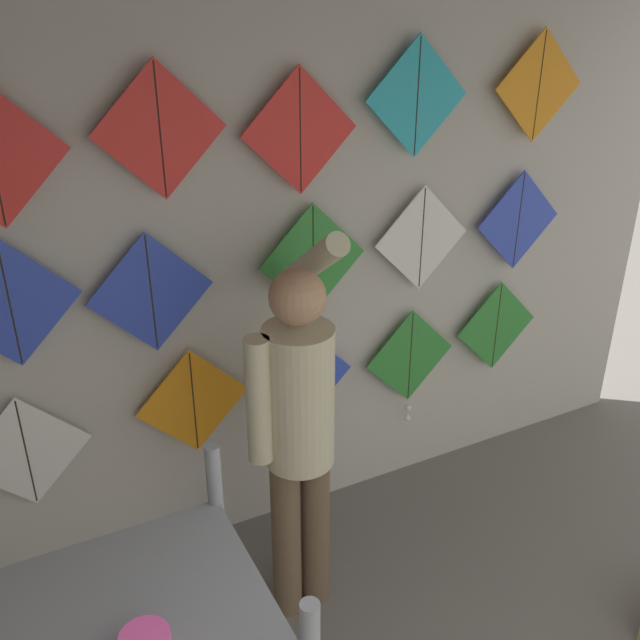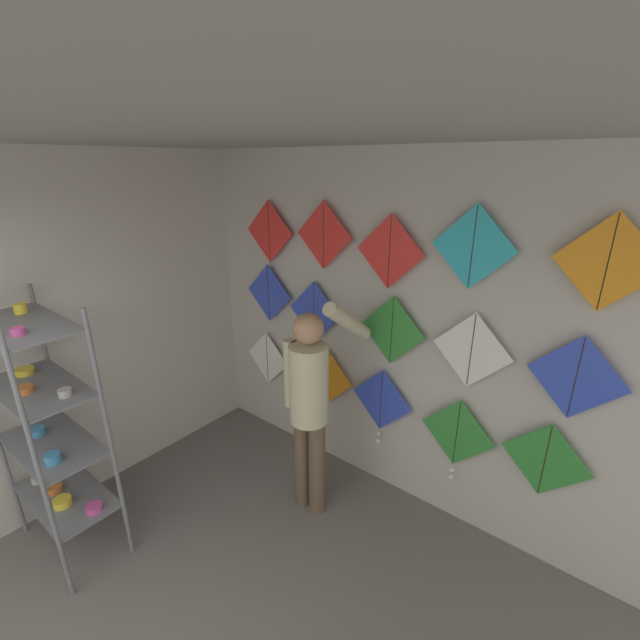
# 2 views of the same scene
# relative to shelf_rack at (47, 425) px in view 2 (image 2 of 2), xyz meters

# --- Properties ---
(back_panel) EXTENTS (4.63, 0.06, 2.80)m
(back_panel) POSITION_rel_shelf_rack_xyz_m (1.43, 2.04, 0.37)
(back_panel) COLOR #BCB7AD
(back_panel) RESTS_ON ground
(left_panel) EXTENTS (0.06, 4.01, 2.80)m
(left_panel) POSITION_rel_shelf_rack_xyz_m (-0.51, 0.41, 0.37)
(left_panel) COLOR #BCB7AD
(left_panel) RESTS_ON ground
(ceiling_slab) EXTENTS (4.63, 4.01, 0.04)m
(ceiling_slab) POSITION_rel_shelf_rack_xyz_m (1.43, 0.41, 1.79)
(ceiling_slab) COLOR gray
(shelf_rack) EXTENTS (0.85, 0.45, 1.89)m
(shelf_rack) POSITION_rel_shelf_rack_xyz_m (0.00, 0.00, 0.00)
(shelf_rack) COLOR slate
(shelf_rack) RESTS_ON ground
(shopkeeper) EXTENTS (0.46, 0.63, 1.81)m
(shopkeeper) POSITION_rel_shelf_rack_xyz_m (1.14, 1.39, -0.01)
(shopkeeper) COLOR brown
(shopkeeper) RESTS_ON ground
(kite_0) EXTENTS (0.55, 0.01, 0.55)m
(kite_0) POSITION_rel_shelf_rack_xyz_m (0.10, 1.95, -0.20)
(kite_0) COLOR white
(kite_1) EXTENTS (0.55, 0.01, 0.55)m
(kite_1) POSITION_rel_shelf_rack_xyz_m (0.86, 1.95, -0.16)
(kite_1) COLOR orange
(kite_2) EXTENTS (0.55, 0.04, 0.69)m
(kite_2) POSITION_rel_shelf_rack_xyz_m (1.43, 1.95, -0.21)
(kite_2) COLOR blue
(kite_3) EXTENTS (0.55, 0.04, 0.69)m
(kite_3) POSITION_rel_shelf_rack_xyz_m (2.08, 1.95, -0.25)
(kite_3) COLOR #338C38
(kite_4) EXTENTS (0.55, 0.01, 0.55)m
(kite_4) POSITION_rel_shelf_rack_xyz_m (2.67, 1.95, -0.17)
(kite_4) COLOR #338C38
(kite_5) EXTENTS (0.55, 0.01, 0.55)m
(kite_5) POSITION_rel_shelf_rack_xyz_m (0.16, 1.95, 0.49)
(kite_5) COLOR blue
(kite_6) EXTENTS (0.55, 0.01, 0.55)m
(kite_6) POSITION_rel_shelf_rack_xyz_m (0.72, 1.95, 0.43)
(kite_6) COLOR blue
(kite_7) EXTENTS (0.55, 0.01, 0.55)m
(kite_7) POSITION_rel_shelf_rack_xyz_m (1.49, 1.95, 0.44)
(kite_7) COLOR #338C38
(kite_8) EXTENTS (0.55, 0.01, 0.55)m
(kite_8) POSITION_rel_shelf_rack_xyz_m (2.10, 1.95, 0.45)
(kite_8) COLOR white
(kite_9) EXTENTS (0.55, 0.01, 0.55)m
(kite_9) POSITION_rel_shelf_rack_xyz_m (2.73, 1.95, 0.45)
(kite_9) COLOR blue
(kite_10) EXTENTS (0.55, 0.01, 0.55)m
(kite_10) POSITION_rel_shelf_rack_xyz_m (0.20, 1.95, 1.07)
(kite_10) COLOR red
(kite_11) EXTENTS (0.55, 0.01, 0.55)m
(kite_11) POSITION_rel_shelf_rack_xyz_m (0.82, 1.95, 1.10)
(kite_11) COLOR red
(kite_12) EXTENTS (0.55, 0.01, 0.55)m
(kite_12) POSITION_rel_shelf_rack_xyz_m (1.43, 1.95, 1.04)
(kite_12) COLOR red
(kite_13) EXTENTS (0.55, 0.01, 0.55)m
(kite_13) POSITION_rel_shelf_rack_xyz_m (2.03, 1.95, 1.15)
(kite_13) COLOR #28B2C6
(kite_14) EXTENTS (0.55, 0.01, 0.55)m
(kite_14) POSITION_rel_shelf_rack_xyz_m (2.76, 1.95, 1.15)
(kite_14) COLOR orange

